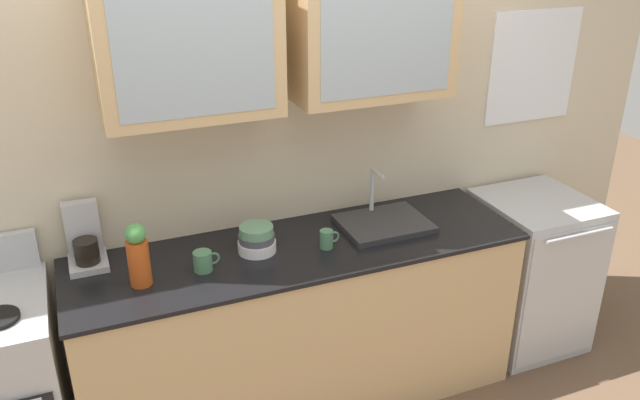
% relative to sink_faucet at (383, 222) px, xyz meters
% --- Properties ---
extents(ground_plane, '(10.00, 10.00, 0.00)m').
position_rel_sink_faucet_xyz_m(ground_plane, '(-0.48, -0.05, -0.93)').
color(ground_plane, brown).
extents(back_wall_unit, '(4.57, 0.43, 2.90)m').
position_rel_sink_faucet_xyz_m(back_wall_unit, '(-0.47, 0.28, 0.60)').
color(back_wall_unit, beige).
rests_on(back_wall_unit, ground_plane).
extents(counter, '(2.21, 0.65, 0.91)m').
position_rel_sink_faucet_xyz_m(counter, '(-0.48, -0.05, -0.48)').
color(counter, tan).
rests_on(counter, ground_plane).
extents(sink_faucet, '(0.44, 0.35, 0.27)m').
position_rel_sink_faucet_xyz_m(sink_faucet, '(0.00, 0.00, 0.00)').
color(sink_faucet, '#2D2D30').
rests_on(sink_faucet, counter).
extents(bowl_stack, '(0.18, 0.18, 0.13)m').
position_rel_sink_faucet_xyz_m(bowl_stack, '(-0.68, -0.01, 0.04)').
color(bowl_stack, white).
rests_on(bowl_stack, counter).
extents(vase, '(0.09, 0.09, 0.29)m').
position_rel_sink_faucet_xyz_m(vase, '(-1.23, -0.11, 0.12)').
color(vase, '#BF4C19').
rests_on(vase, counter).
extents(cup_near_sink, '(0.10, 0.06, 0.09)m').
position_rel_sink_faucet_xyz_m(cup_near_sink, '(-0.36, -0.10, 0.02)').
color(cup_near_sink, '#4C7F59').
rests_on(cup_near_sink, counter).
extents(cup_near_bowls, '(0.12, 0.08, 0.09)m').
position_rel_sink_faucet_xyz_m(cup_near_bowls, '(-0.95, -0.09, 0.03)').
color(cup_near_bowls, '#4C7F59').
rests_on(cup_near_bowls, counter).
extents(dishwasher, '(0.57, 0.63, 0.91)m').
position_rel_sink_faucet_xyz_m(dishwasher, '(0.96, -0.05, -0.48)').
color(dishwasher, silver).
rests_on(dishwasher, ground_plane).
extents(coffee_maker, '(0.17, 0.20, 0.29)m').
position_rel_sink_faucet_xyz_m(coffee_maker, '(-1.43, 0.18, 0.09)').
color(coffee_maker, '#B7B7BC').
rests_on(coffee_maker, counter).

